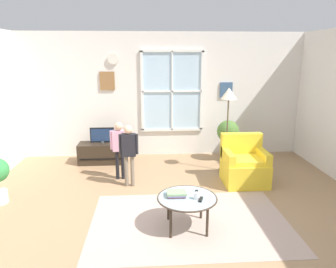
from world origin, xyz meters
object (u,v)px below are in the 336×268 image
Objects in this scene: armchair at (244,165)px; coffee_table at (187,199)px; book_stack at (177,194)px; cup at (197,196)px; person_pink_shirt at (119,144)px; remote_near_cup at (201,199)px; tv_stand at (103,153)px; potted_plant_by_window at (228,134)px; remote_near_books at (197,192)px; television at (102,135)px; person_black_shirt at (129,149)px; floor_lamp at (228,102)px.

coffee_table is (-1.24, -1.51, 0.09)m from armchair.
book_stack is 2.84× the size of cup.
remote_near_cup is at bearing -57.74° from person_pink_shirt.
person_pink_shirt is at bearing -65.23° from tv_stand.
coffee_table is 0.90× the size of potted_plant_by_window.
book_stack is 1.84× the size of remote_near_books.
cup is (-1.12, -1.57, 0.17)m from armchair.
cup is (0.12, -0.06, 0.07)m from coffee_table.
person_black_shirt is (0.64, -1.31, 0.08)m from television.
tv_stand is 11.40× the size of cup.
remote_near_cup is at bearing -60.10° from television.
person_pink_shirt is at bearing 172.10° from armchair.
remote_near_books is (-1.09, -1.38, 0.13)m from armchair.
potted_plant_by_window is at bearing 65.79° from coffee_table.
armchair is 3.38× the size of book_stack.
person_pink_shirt is 1.21× the size of potted_plant_by_window.
tv_stand is 0.93× the size of person_black_shirt.
person_black_shirt is (-1.02, 1.57, 0.24)m from remote_near_cup.
armchair is 0.78× the size of person_black_shirt.
coffee_table reaches higher than tv_stand.
book_stack is at bearing -133.35° from armchair.
remote_near_books is 2.39m from floor_lamp.
cup is at bearing -26.57° from coffee_table.
person_pink_shirt is at bearing -157.96° from potted_plant_by_window.
floor_lamp is (-0.19, 0.62, 1.08)m from armchair.
person_pink_shirt is at bearing 121.65° from cup.
potted_plant_by_window reaches higher than television.
television is 1.96× the size of book_stack.
book_stack is 0.15× the size of floor_lamp.
floor_lamp is at bearing 18.92° from person_black_shirt.
potted_plant_by_window is (2.72, -0.04, -0.02)m from television.
floor_lamp reaches higher than tv_stand.
remote_near_books is 0.13× the size of person_pink_shirt.
potted_plant_by_window is at bearing 69.43° from remote_near_cup.
coffee_table is 8.94× the size of cup.
cup is at bearing -113.13° from floor_lamp.
person_pink_shirt is at bearing 122.26° from remote_near_cup.
armchair is at bearing -25.09° from television.
potted_plant_by_window reaches higher than cup.
remote_near_books is at bearing -114.26° from floor_lamp.
coffee_table is at bearing -60.25° from person_pink_shirt.
remote_near_books is 1.70m from person_black_shirt.
potted_plant_by_window is at bearing -0.77° from television.
armchair is 9.58× the size of cup.
coffee_table is 5.80× the size of remote_near_cup.
coffee_table is at bearing -129.39° from armchair.
tv_stand is 1.16m from person_pink_shirt.
tv_stand is at bearing 119.42° from cup.
tv_stand is at bearing 154.87° from armchair.
remote_near_books is at bearing 39.40° from coffee_table.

